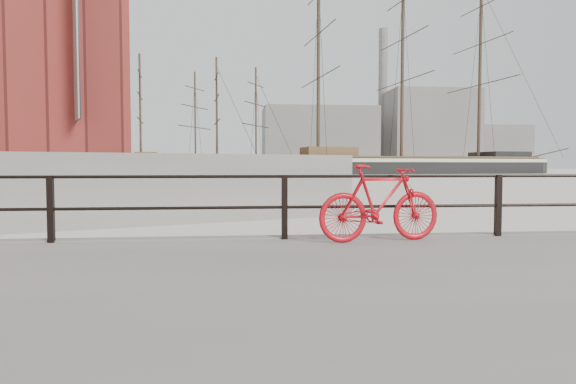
# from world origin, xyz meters

# --- Properties ---
(ground) EXTENTS (400.00, 400.00, 0.00)m
(ground) POSITION_xyz_m (0.00, 0.00, 0.00)
(ground) COLOR white
(ground) RESTS_ON ground
(guardrail) EXTENTS (28.00, 0.10, 1.00)m
(guardrail) POSITION_xyz_m (0.00, -0.15, 0.85)
(guardrail) COLOR black
(guardrail) RESTS_ON promenade
(bicycle) EXTENTS (1.95, 0.58, 1.17)m
(bicycle) POSITION_xyz_m (-2.09, -0.55, 0.93)
(bicycle) COLOR red
(bicycle) RESTS_ON promenade
(barque_black) EXTENTS (69.44, 30.57, 37.49)m
(barque_black) POSITION_xyz_m (24.85, 79.59, 0.00)
(barque_black) COLOR black
(barque_black) RESTS_ON ground
(schooner_mid) EXTENTS (28.42, 21.56, 19.10)m
(schooner_mid) POSITION_xyz_m (-5.96, 82.99, 0.00)
(schooner_mid) COLOR beige
(schooner_mid) RESTS_ON ground
(schooner_left) EXTENTS (24.62, 13.21, 18.00)m
(schooner_left) POSITION_xyz_m (-12.18, 67.06, 0.00)
(schooner_left) COLOR silver
(schooner_left) RESTS_ON ground
(industrial_west) EXTENTS (32.00, 18.00, 18.00)m
(industrial_west) POSITION_xyz_m (20.00, 140.00, 9.00)
(industrial_west) COLOR gray
(industrial_west) RESTS_ON ground
(industrial_mid) EXTENTS (26.00, 20.00, 24.00)m
(industrial_mid) POSITION_xyz_m (55.00, 145.00, 12.00)
(industrial_mid) COLOR gray
(industrial_mid) RESTS_ON ground
(industrial_east) EXTENTS (20.00, 16.00, 14.00)m
(industrial_east) POSITION_xyz_m (78.00, 150.00, 7.00)
(industrial_east) COLOR gray
(industrial_east) RESTS_ON ground
(smokestack) EXTENTS (2.80, 2.80, 44.00)m
(smokestack) POSITION_xyz_m (42.00, 150.00, 22.00)
(smokestack) COLOR gray
(smokestack) RESTS_ON ground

